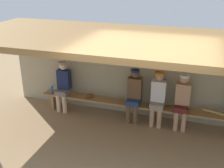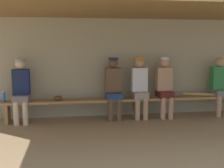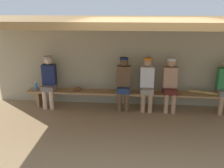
{
  "view_description": "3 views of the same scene",
  "coord_description": "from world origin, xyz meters",
  "px_view_note": "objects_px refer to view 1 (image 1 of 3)",
  "views": [
    {
      "loc": [
        0.88,
        -4.54,
        3.54
      ],
      "look_at": [
        -0.99,
        1.24,
        1.05
      ],
      "focal_mm": 44.59,
      "sensor_mm": 36.0,
      "label": 1
    },
    {
      "loc": [
        -1.46,
        -4.33,
        1.62
      ],
      "look_at": [
        -0.58,
        1.38,
        0.8
      ],
      "focal_mm": 44.6,
      "sensor_mm": 36.0,
      "label": 2
    },
    {
      "loc": [
        -0.34,
        -4.3,
        2.54
      ],
      "look_at": [
        -0.78,
        1.19,
        0.78
      ],
      "focal_mm": 38.98,
      "sensor_mm": 36.0,
      "label": 3
    }
  ],
  "objects_px": {
    "baseball_glove_dark_brown": "(90,96)",
    "baseball_bat": "(222,114)",
    "player_middle": "(182,99)",
    "water_bottle_orange": "(52,89)",
    "player_with_sunglasses": "(63,84)",
    "player_leftmost": "(134,93)",
    "bench": "(154,109)",
    "player_in_blue": "(158,96)"
  },
  "relations": [
    {
      "from": "baseball_glove_dark_brown",
      "to": "baseball_bat",
      "type": "distance_m",
      "value": 3.25
    },
    {
      "from": "player_middle",
      "to": "water_bottle_orange",
      "type": "distance_m",
      "value": 3.45
    },
    {
      "from": "player_middle",
      "to": "player_with_sunglasses",
      "type": "bearing_deg",
      "value": 180.0
    },
    {
      "from": "player_leftmost",
      "to": "bench",
      "type": "bearing_deg",
      "value": -0.39
    },
    {
      "from": "player_leftmost",
      "to": "player_in_blue",
      "type": "bearing_deg",
      "value": 0.0
    },
    {
      "from": "player_with_sunglasses",
      "to": "water_bottle_orange",
      "type": "bearing_deg",
      "value": -176.28
    },
    {
      "from": "bench",
      "to": "player_in_blue",
      "type": "relative_size",
      "value": 4.46
    },
    {
      "from": "player_leftmost",
      "to": "baseball_bat",
      "type": "bearing_deg",
      "value": -0.1
    },
    {
      "from": "player_leftmost",
      "to": "player_middle",
      "type": "distance_m",
      "value": 1.16
    },
    {
      "from": "player_with_sunglasses",
      "to": "player_middle",
      "type": "height_order",
      "value": "same"
    },
    {
      "from": "player_leftmost",
      "to": "water_bottle_orange",
      "type": "bearing_deg",
      "value": -179.42
    },
    {
      "from": "player_middle",
      "to": "baseball_bat",
      "type": "distance_m",
      "value": 0.94
    },
    {
      "from": "player_with_sunglasses",
      "to": "water_bottle_orange",
      "type": "relative_size",
      "value": 6.23
    },
    {
      "from": "water_bottle_orange",
      "to": "baseball_glove_dark_brown",
      "type": "distance_m",
      "value": 1.1
    },
    {
      "from": "water_bottle_orange",
      "to": "player_leftmost",
      "type": "bearing_deg",
      "value": 0.58
    },
    {
      "from": "player_in_blue",
      "to": "water_bottle_orange",
      "type": "relative_size",
      "value": 6.23
    },
    {
      "from": "bench",
      "to": "water_bottle_orange",
      "type": "relative_size",
      "value": 27.77
    },
    {
      "from": "baseball_glove_dark_brown",
      "to": "baseball_bat",
      "type": "xyz_separation_m",
      "value": [
        3.25,
        -0.01,
        -0.01
      ]
    },
    {
      "from": "player_leftmost",
      "to": "baseball_glove_dark_brown",
      "type": "distance_m",
      "value": 1.21
    },
    {
      "from": "player_leftmost",
      "to": "baseball_glove_dark_brown",
      "type": "height_order",
      "value": "player_leftmost"
    },
    {
      "from": "bench",
      "to": "player_in_blue",
      "type": "height_order",
      "value": "player_in_blue"
    },
    {
      "from": "player_with_sunglasses",
      "to": "bench",
      "type": "bearing_deg",
      "value": -0.08
    },
    {
      "from": "baseball_bat",
      "to": "player_middle",
      "type": "bearing_deg",
      "value": -162.81
    },
    {
      "from": "bench",
      "to": "player_with_sunglasses",
      "type": "distance_m",
      "value": 2.48
    },
    {
      "from": "baseball_bat",
      "to": "baseball_glove_dark_brown",
      "type": "bearing_deg",
      "value": -162.77
    },
    {
      "from": "bench",
      "to": "baseball_bat",
      "type": "relative_size",
      "value": 7.07
    },
    {
      "from": "water_bottle_orange",
      "to": "player_with_sunglasses",
      "type": "bearing_deg",
      "value": 3.72
    },
    {
      "from": "player_leftmost",
      "to": "baseball_glove_dark_brown",
      "type": "bearing_deg",
      "value": 179.68
    },
    {
      "from": "baseball_glove_dark_brown",
      "to": "player_middle",
      "type": "bearing_deg",
      "value": 124.02
    },
    {
      "from": "player_leftmost",
      "to": "baseball_glove_dark_brown",
      "type": "xyz_separation_m",
      "value": [
        -1.19,
        0.01,
        -0.24
      ]
    },
    {
      "from": "bench",
      "to": "player_leftmost",
      "type": "bearing_deg",
      "value": 179.61
    },
    {
      "from": "bench",
      "to": "player_in_blue",
      "type": "bearing_deg",
      "value": 3.04
    },
    {
      "from": "baseball_glove_dark_brown",
      "to": "player_with_sunglasses",
      "type": "bearing_deg",
      "value": -55.3
    },
    {
      "from": "player_middle",
      "to": "water_bottle_orange",
      "type": "bearing_deg",
      "value": -179.62
    },
    {
      "from": "player_leftmost",
      "to": "player_in_blue",
      "type": "xyz_separation_m",
      "value": [
        0.59,
        0.0,
        0.0
      ]
    },
    {
      "from": "player_in_blue",
      "to": "water_bottle_orange",
      "type": "xyz_separation_m",
      "value": [
        -2.87,
        -0.02,
        -0.18
      ]
    },
    {
      "from": "player_with_sunglasses",
      "to": "player_leftmost",
      "type": "height_order",
      "value": "same"
    },
    {
      "from": "player_with_sunglasses",
      "to": "baseball_bat",
      "type": "height_order",
      "value": "player_with_sunglasses"
    },
    {
      "from": "player_middle",
      "to": "bench",
      "type": "bearing_deg",
      "value": -179.68
    },
    {
      "from": "player_with_sunglasses",
      "to": "baseball_bat",
      "type": "relative_size",
      "value": 1.58
    },
    {
      "from": "player_middle",
      "to": "baseball_bat",
      "type": "bearing_deg",
      "value": -0.23
    },
    {
      "from": "player_in_blue",
      "to": "baseball_glove_dark_brown",
      "type": "distance_m",
      "value": 1.79
    }
  ]
}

